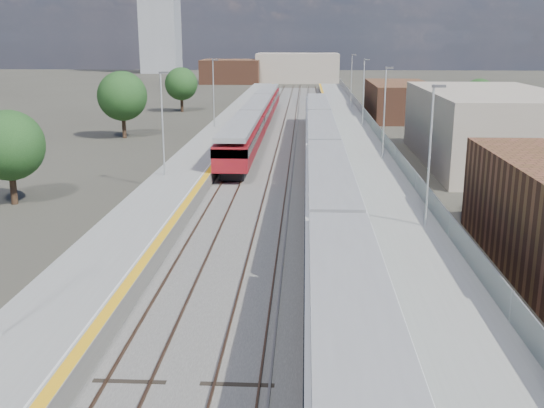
{
  "coord_description": "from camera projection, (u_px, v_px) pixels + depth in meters",
  "views": [
    {
      "loc": [
        0.07,
        -11.22,
        10.83
      ],
      "look_at": [
        -1.65,
        21.58,
        2.2
      ],
      "focal_mm": 42.0,
      "sensor_mm": 36.0,
      "label": 1
    }
  ],
  "objects": [
    {
      "name": "platform_left",
      "position": [
        215.0,
        142.0,
        64.62
      ],
      "size": [
        4.3,
        155.0,
        8.52
      ],
      "color": "slate",
      "rests_on": "ground"
    },
    {
      "name": "ground",
      "position": [
        304.0,
        152.0,
        61.89
      ],
      "size": [
        320.0,
        320.0,
        0.0
      ],
      "primitive_type": "plane",
      "color": "#47443A",
      "rests_on": "ground"
    },
    {
      "name": "platform_right",
      "position": [
        357.0,
        143.0,
        63.89
      ],
      "size": [
        4.7,
        155.0,
        8.52
      ],
      "color": "slate",
      "rests_on": "ground"
    },
    {
      "name": "tree_b",
      "position": [
        122.0,
        96.0,
        69.37
      ],
      "size": [
        5.4,
        5.4,
        7.32
      ],
      "color": "#382619",
      "rests_on": "ground"
    },
    {
      "name": "tree_a",
      "position": [
        9.0,
        146.0,
        41.62
      ],
      "size": [
        4.65,
        4.65,
        6.3
      ],
      "color": "#382619",
      "rests_on": "ground"
    },
    {
      "name": "ballast_bed",
      "position": [
        282.0,
        147.0,
        64.41
      ],
      "size": [
        10.5,
        155.0,
        0.06
      ],
      "primitive_type": "cube",
      "color": "#565451",
      "rests_on": "ground"
    },
    {
      "name": "red_train",
      "position": [
        258.0,
        114.0,
        74.27
      ],
      "size": [
        2.79,
        56.69,
        3.53
      ],
      "color": "black",
      "rests_on": "ground"
    },
    {
      "name": "tree_c",
      "position": [
        181.0,
        84.0,
        94.26
      ],
      "size": [
        4.84,
        4.84,
        6.56
      ],
      "color": "#382619",
      "rests_on": "ground"
    },
    {
      "name": "tracks",
      "position": [
        288.0,
        144.0,
        65.98
      ],
      "size": [
        8.96,
        160.0,
        0.17
      ],
      "color": "#4C3323",
      "rests_on": "ground"
    },
    {
      "name": "tree_d",
      "position": [
        479.0,
        96.0,
        79.76
      ],
      "size": [
        4.32,
        4.32,
        5.85
      ],
      "color": "#382619",
      "rests_on": "ground"
    },
    {
      "name": "buildings",
      "position": [
        227.0,
        38.0,
        145.65
      ],
      "size": [
        72.0,
        185.5,
        40.0
      ],
      "color": "brown",
      "rests_on": "ground"
    },
    {
      "name": "green_train",
      "position": [
        325.0,
        161.0,
        45.86
      ],
      "size": [
        2.8,
        78.1,
        3.09
      ],
      "color": "black",
      "rests_on": "ground"
    }
  ]
}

